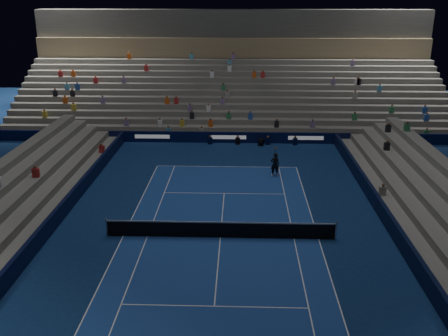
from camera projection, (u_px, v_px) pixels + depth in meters
ground at (220, 238)px, 27.43m from camera, size 90.00×90.00×0.00m
court_surface at (220, 238)px, 27.43m from camera, size 10.97×23.77×0.01m
sponsor_barrier_far at (229, 137)px, 44.67m from camera, size 44.00×0.25×1.00m
sponsor_barrier_east at (396, 232)px, 26.95m from camera, size 0.25×37.00×1.00m
sponsor_barrier_west at (49, 227)px, 27.57m from camera, size 0.25×37.00×1.00m
grandstand_main at (231, 87)px, 52.54m from camera, size 44.00×15.20×11.20m
tennis_net at (220, 230)px, 27.26m from camera, size 12.90×0.10×1.10m
tennis_player at (275, 164)px, 36.40m from camera, size 0.71×0.52×1.81m
broadcast_camera at (261, 142)px, 43.90m from camera, size 0.57×0.96×0.59m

